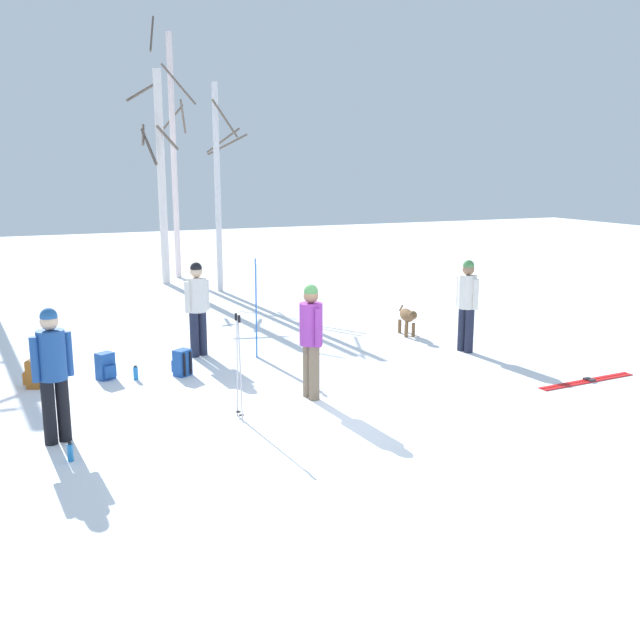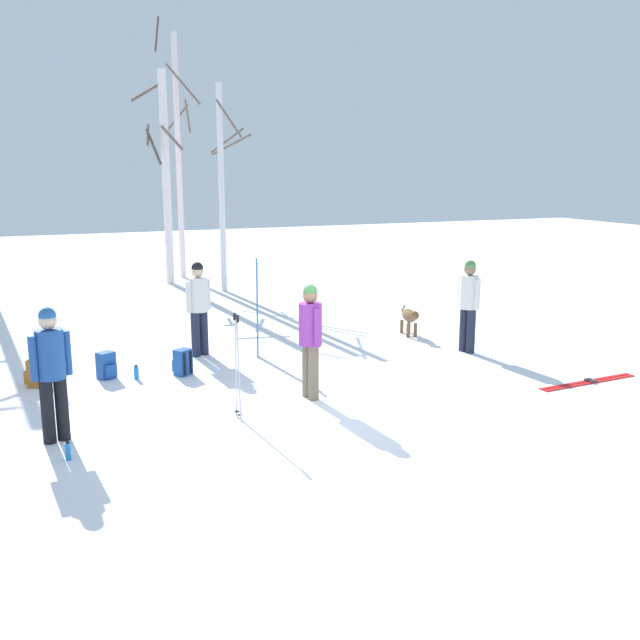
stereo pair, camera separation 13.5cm
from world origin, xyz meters
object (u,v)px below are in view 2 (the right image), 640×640
object	(u,v)px
person_0	(310,334)
backpack_1	(106,366)
person_1	(199,303)
person_2	(51,366)
dog	(409,317)
backpack_0	(35,373)
backpack_2	(183,362)
ski_pair_planted_0	(257,308)
ski_pair_lying_0	(588,382)
birch_tree_3	(222,186)
birch_tree_1	(165,175)
water_bottle_1	(136,372)
person_4	(469,300)
ski_poles_0	(237,363)
water_bottle_0	(68,451)
birch_tree_2	(178,153)

from	to	relation	value
person_0	backpack_1	xyz separation A→B (m)	(-2.69, 2.20, -0.77)
person_1	person_2	xyz separation A→B (m)	(-2.64, -3.41, 0.00)
dog	backpack_1	xyz separation A→B (m)	(-6.04, -0.75, -0.17)
person_0	backpack_0	size ratio (longest dim) A/B	3.90
person_2	backpack_2	size ratio (longest dim) A/B	3.90
person_0	ski_pair_planted_0	xyz separation A→B (m)	(0.01, 2.59, -0.09)
ski_pair_lying_0	birch_tree_3	distance (m)	11.39
person_1	birch_tree_1	distance (m)	8.79
person_1	birch_tree_3	distance (m)	7.17
water_bottle_1	backpack_0	bearing A→B (deg)	172.03
backpack_2	person_4	bearing A→B (deg)	-5.76
person_0	backpack_0	xyz separation A→B (m)	(-3.76, 2.19, -0.77)
birch_tree_1	water_bottle_1	bearing A→B (deg)	-104.12
ski_poles_0	backpack_1	size ratio (longest dim) A/B	3.32
backpack_1	birch_tree_1	distance (m)	10.14
ski_poles_0	backpack_2	distance (m)	2.44
dog	backpack_2	world-z (taller)	dog
ski_pair_planted_0	backpack_0	xyz separation A→B (m)	(-3.78, -0.40, -0.67)
backpack_2	water_bottle_1	bearing A→B (deg)	175.64
ski_poles_0	birch_tree_1	xyz separation A→B (m)	(1.38, 11.93, 2.36)
ski_pair_lying_0	water_bottle_0	xyz separation A→B (m)	(-7.88, -0.05, 0.10)
birch_tree_1	water_bottle_0	bearing A→B (deg)	-106.16
backpack_0	person_0	bearing A→B (deg)	-30.17
person_1	ski_pair_lying_0	size ratio (longest dim) A/B	0.89
ski_pair_lying_0	birch_tree_3	bearing A→B (deg)	106.28
person_2	water_bottle_1	world-z (taller)	person_2
dog	ski_pair_planted_0	xyz separation A→B (m)	(-3.34, -0.36, 0.50)
person_4	dog	xyz separation A→B (m)	(-0.34, 1.56, -0.59)
birch_tree_2	birch_tree_3	distance (m)	3.14
ski_pair_planted_0	birch_tree_1	xyz separation A→B (m)	(0.13, 8.90, 2.25)
ski_poles_0	backpack_0	size ratio (longest dim) A/B	3.32
person_4	water_bottle_1	distance (m)	6.03
water_bottle_1	ski_pair_planted_0	bearing A→B (deg)	15.09
person_2	birch_tree_1	size ratio (longest dim) A/B	0.28
person_2	person_4	xyz separation A→B (m)	(7.27, 1.76, 0.00)
birch_tree_1	birch_tree_2	size ratio (longest dim) A/B	0.78
backpack_2	birch_tree_1	xyz separation A→B (m)	(1.65, 9.57, 2.92)
water_bottle_1	person_4	bearing A→B (deg)	-5.59
birch_tree_1	ski_poles_0	bearing A→B (deg)	-96.61
person_0	birch_tree_1	bearing A→B (deg)	89.29
ski_pair_planted_0	birch_tree_1	distance (m)	9.19
ski_poles_0	birch_tree_1	distance (m)	12.24
backpack_2	water_bottle_0	xyz separation A→B (m)	(-1.99, -2.97, -0.10)
person_1	water_bottle_1	xyz separation A→B (m)	(-1.30, -1.07, -0.87)
person_0	backpack_2	bearing A→B (deg)	128.11
dog	backpack_0	world-z (taller)	dog
person_2	backpack_0	world-z (taller)	person_2
backpack_2	water_bottle_1	world-z (taller)	backpack_2
ski_poles_0	birch_tree_3	xyz separation A→B (m)	(2.54, 10.02, 2.09)
person_0	ski_poles_0	size ratio (longest dim) A/B	1.17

